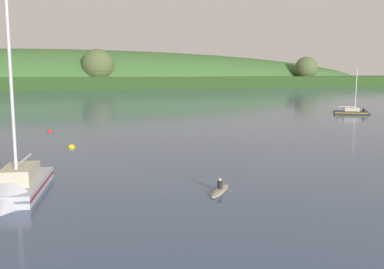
{
  "coord_description": "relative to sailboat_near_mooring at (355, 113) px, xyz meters",
  "views": [
    {
      "loc": [
        -21.56,
        -3.46,
        7.53
      ],
      "look_at": [
        -7.7,
        36.34,
        1.49
      ],
      "focal_mm": 40.41,
      "sensor_mm": 36.0,
      "label": 1
    }
  ],
  "objects": [
    {
      "name": "far_shoreline_hill",
      "position": [
        -42.26,
        165.33,
        0.27
      ],
      "size": [
        473.46,
        75.23,
        38.67
      ],
      "rotation": [
        0.0,
        0.0,
        0.0
      ],
      "color": "#27431B",
      "rests_on": "ground"
    },
    {
      "name": "sailboat_near_mooring",
      "position": [
        0.0,
        0.0,
        0.0
      ],
      "size": [
        6.75,
        5.37,
        9.32
      ],
      "rotation": [
        0.0,
        0.0,
        5.74
      ],
      "color": "#232328",
      "rests_on": "ground"
    },
    {
      "name": "sailboat_midwater_white",
      "position": [
        -55.7,
        -36.49,
        0.04
      ],
      "size": [
        4.23,
        8.98,
        13.11
      ],
      "rotation": [
        0.0,
        0.0,
        4.52
      ],
      "color": "#ADB2BC",
      "rests_on": "ground"
    },
    {
      "name": "canoe_with_paddler",
      "position": [
        -43.56,
        -39.68,
        -0.1
      ],
      "size": [
        2.65,
        3.13,
        1.02
      ],
      "rotation": [
        0.0,
        0.0,
        0.91
      ],
      "color": "gray",
      "rests_on": "ground"
    },
    {
      "name": "mooring_buoy_foreground",
      "position": [
        -53.23,
        -6.06,
        -0.2
      ],
      "size": [
        0.59,
        0.59,
        0.67
      ],
      "color": "red",
      "rests_on": "ground"
    },
    {
      "name": "mooring_buoy_midchannel",
      "position": [
        -51.39,
        -19.62,
        -0.2
      ],
      "size": [
        0.71,
        0.71,
        0.79
      ],
      "color": "yellow",
      "rests_on": "ground"
    }
  ]
}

